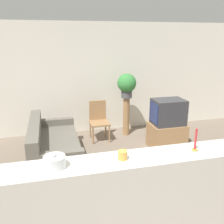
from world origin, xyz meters
The scene contains 12 objects.
ground_plane centered at (0.00, 0.00, 0.00)m, with size 14.00×14.00×0.00m, color #756656.
wall_back centered at (0.00, 3.43, 1.35)m, with size 9.00×0.06×2.70m.
couch centered at (-0.85, 1.89, 0.29)m, with size 0.90×1.87×0.81m.
tv_stand centered at (1.59, 1.95, 0.27)m, with size 0.75×0.55×0.54m.
television centered at (1.58, 1.95, 0.81)m, with size 0.67×0.49×0.54m.
wooden_chair centered at (0.23, 2.78, 0.50)m, with size 0.44×0.44×0.92m.
plant_stand centered at (0.95, 2.88, 0.47)m, with size 0.16×0.16×0.95m.
potted_plant centered at (0.95, 2.88, 1.27)m, with size 0.45×0.45×0.57m.
foreground_counter centered at (0.00, -0.32, 0.53)m, with size 2.90×0.44×1.06m.
decorative_bowl centered at (-0.84, -0.32, 1.12)m, with size 0.23×0.23×0.18m.
candle_jar centered at (-0.12, -0.32, 1.11)m, with size 0.10×0.10×0.10m.
candlestick centered at (0.77, -0.32, 1.15)m, with size 0.07×0.07×0.27m.
Camera 1 is at (-0.84, -2.67, 2.34)m, focal length 40.00 mm.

